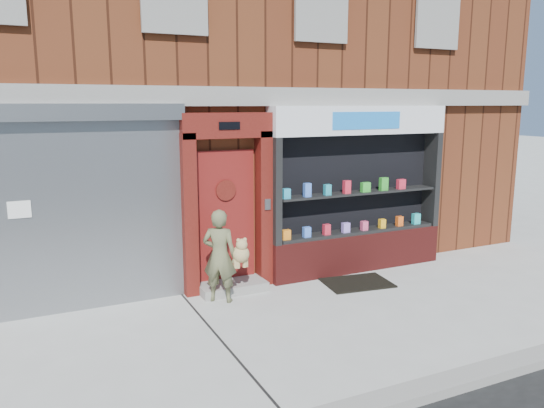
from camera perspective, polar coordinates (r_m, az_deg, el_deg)
ground at (r=7.75m, az=5.67°, el=-12.40°), size 80.00×80.00×0.00m
curb at (r=6.17m, az=16.54°, el=-18.59°), size 60.00×0.30×0.12m
building at (r=12.67m, az=-8.51°, el=15.00°), size 12.00×8.16×8.00m
shutter_bay at (r=8.16m, az=-20.00°, el=0.79°), size 3.10×0.30×3.04m
red_door_bay at (r=8.63m, az=-4.82°, el=0.15°), size 1.52×0.58×2.90m
pharmacy_bay at (r=9.74m, az=9.18°, el=0.77°), size 3.50×0.41×3.00m
woman at (r=8.24m, az=-5.44°, el=-5.53°), size 0.76×0.60×1.46m
doormat at (r=9.30m, az=9.14°, el=-8.37°), size 1.21×0.92×0.03m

